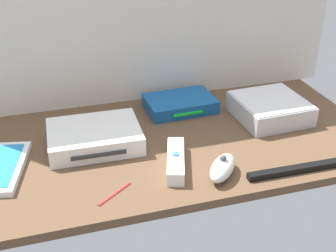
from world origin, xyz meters
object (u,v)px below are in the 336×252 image
Objects in this scene: mini_computer at (270,108)px; sensor_bar at (300,169)px; network_router at (180,104)px; game_console at (94,137)px; stylus_pen at (115,193)px; remote_nunchuk at (222,168)px; remote_wand at (176,161)px.

sensor_bar is (-5.36, -24.04, -1.94)cm from mini_computer.
mini_computer is 23.64cm from network_router.
game_console is at bearing 151.03° from sensor_bar.
network_router is at bearing 53.15° from stylus_pen.
remote_nunchuk is at bearing -0.45° from stylus_pen.
remote_wand is (15.40, -13.91, -0.69)cm from game_console.
network_router is 31.73cm from remote_nunchuk.
mini_computer reaches higher than remote_wand.
remote_wand is (-30.15, -14.72, -1.13)cm from mini_computer.
remote_nunchuk is at bearing -93.93° from network_router.
remote_nunchuk is (-0.95, -31.71, 0.34)cm from network_router.
mini_computer is 0.96× the size of network_router.
network_router is at bearing 87.61° from remote_wand.
sensor_bar reaches higher than stylus_pen.
mini_computer is 1.69× the size of remote_nunchuk.
game_console is 46.45cm from sensor_bar.
mini_computer reaches higher than stylus_pen.
stylus_pen is at bearing -140.47° from remote_wand.
remote_wand is at bearing -153.98° from mini_computer.
game_console reaches higher than stylus_pen.
network_router is 2.05× the size of stylus_pen.
remote_nunchuk is at bearing 169.82° from sensor_bar.
mini_computer is at bearing 78.50° from sensor_bar.
game_console is 45.56cm from mini_computer.
network_router reaches higher than sensor_bar.
stylus_pen is at bearing -129.07° from network_router.
mini_computer is 49.13cm from stylus_pen.
stylus_pen is (-39.19, 3.46, -0.35)cm from sensor_bar.
remote_nunchuk reaches higher than sensor_bar.
remote_nunchuk is 16.88cm from sensor_bar.
remote_nunchuk is (-21.87, -20.76, -0.60)cm from mini_computer.
remote_wand is at bearing -111.99° from network_router.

